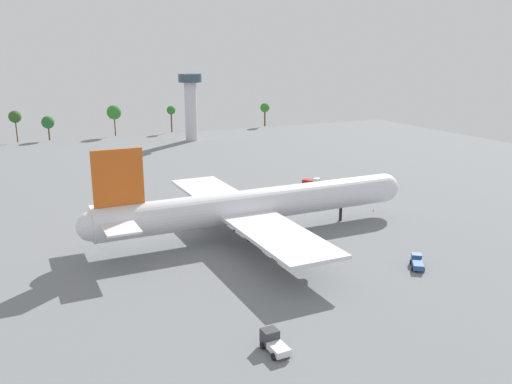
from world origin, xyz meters
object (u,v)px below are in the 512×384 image
at_px(fuel_truck, 417,262).
at_px(cargo_loader, 312,181).
at_px(cargo_airplane, 255,205).
at_px(pushback_tractor, 273,342).
at_px(control_tower, 191,100).
at_px(safety_cone_nose, 373,210).
at_px(baggage_tug, 194,203).

bearing_deg(fuel_truck, cargo_loader, 76.35).
height_order(cargo_airplane, cargo_loader, cargo_airplane).
xyz_separation_m(cargo_airplane, cargo_loader, (33.83, 32.06, -5.39)).
xyz_separation_m(pushback_tractor, control_tower, (45.64, 166.94, 16.13)).
bearing_deg(cargo_loader, cargo_airplane, -136.54).
relative_size(pushback_tractor, safety_cone_nose, 8.98).
distance_m(cargo_airplane, fuel_truck, 35.22).
bearing_deg(cargo_airplane, cargo_loader, 43.46).
distance_m(pushback_tractor, control_tower, 173.81).
xyz_separation_m(safety_cone_nose, control_tower, (-5.51, 121.31, 17.06)).
relative_size(baggage_tug, pushback_tractor, 0.88).
bearing_deg(pushback_tractor, safety_cone_nose, 41.74).
bearing_deg(fuel_truck, control_tower, 86.59).
distance_m(safety_cone_nose, control_tower, 122.63).
distance_m(cargo_airplane, baggage_tug, 26.35).
distance_m(fuel_truck, safety_cone_nose, 35.11).
height_order(cargo_airplane, control_tower, control_tower).
height_order(safety_cone_nose, control_tower, control_tower).
height_order(baggage_tug, pushback_tractor, pushback_tractor).
height_order(fuel_truck, baggage_tug, baggage_tug).
bearing_deg(cargo_loader, fuel_truck, -103.65).
bearing_deg(baggage_tug, control_tower, 71.45).
xyz_separation_m(fuel_truck, baggage_tug, (-23.99, 54.48, 0.11)).
relative_size(baggage_tug, control_tower, 0.15).
relative_size(cargo_loader, control_tower, 0.19).
height_order(fuel_truck, safety_cone_nose, fuel_truck).
distance_m(cargo_loader, fuel_truck, 63.01).
distance_m(cargo_loader, baggage_tug, 39.44).
relative_size(cargo_loader, pushback_tractor, 1.07).
height_order(fuel_truck, control_tower, control_tower).
bearing_deg(control_tower, pushback_tractor, -105.29).
bearing_deg(cargo_airplane, pushback_tractor, -112.24).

